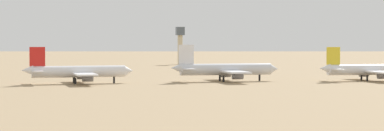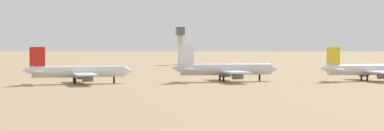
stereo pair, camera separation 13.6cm
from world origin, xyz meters
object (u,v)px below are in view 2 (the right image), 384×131
(parked_jet_red_3, at_px, (78,72))
(parked_jet_white_4, at_px, (225,69))
(control_tower, at_px, (180,42))
(parked_jet_yellow_5, at_px, (367,70))

(parked_jet_red_3, bearing_deg, parked_jet_white_4, -1.03)
(parked_jet_red_3, distance_m, parked_jet_white_4, 55.72)
(parked_jet_white_4, bearing_deg, control_tower, 82.96)
(parked_jet_yellow_5, bearing_deg, parked_jet_white_4, 172.06)
(parked_jet_white_4, bearing_deg, parked_jet_yellow_5, -8.29)
(control_tower, bearing_deg, parked_jet_red_3, -110.66)
(parked_jet_white_4, distance_m, parked_jet_yellow_5, 55.62)
(parked_jet_yellow_5, bearing_deg, parked_jet_red_3, 177.08)
(parked_jet_yellow_5, distance_m, control_tower, 205.70)
(parked_jet_yellow_5, bearing_deg, control_tower, 99.02)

